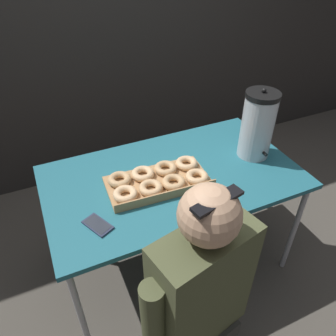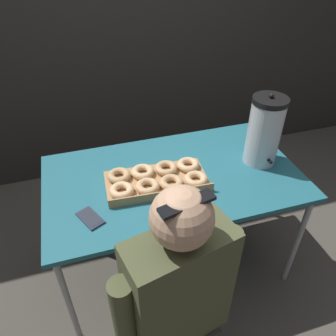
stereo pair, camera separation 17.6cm
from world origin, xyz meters
name	(u,v)px [view 2 (the right image)]	position (x,y,z in m)	size (l,w,h in m)	color
ground_plane	(172,259)	(0.00, 0.00, 0.00)	(12.00, 12.00, 0.00)	#4C473F
back_wall	(123,15)	(0.00, 1.24, 1.30)	(6.00, 0.11, 2.59)	#282623
folding_table	(173,182)	(0.00, 0.00, 0.69)	(1.40, 0.81, 0.74)	#236675
donut_box	(157,179)	(-0.10, -0.03, 0.76)	(0.56, 0.32, 0.05)	tan
coffee_urn	(264,131)	(0.52, -0.01, 0.93)	(0.19, 0.21, 0.42)	silver
cell_phone	(90,218)	(-0.48, -0.20, 0.74)	(0.13, 0.16, 0.01)	#2D334C
person_seated	(178,310)	(-0.19, -0.67, 0.60)	(0.53, 0.28, 1.24)	#33332D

